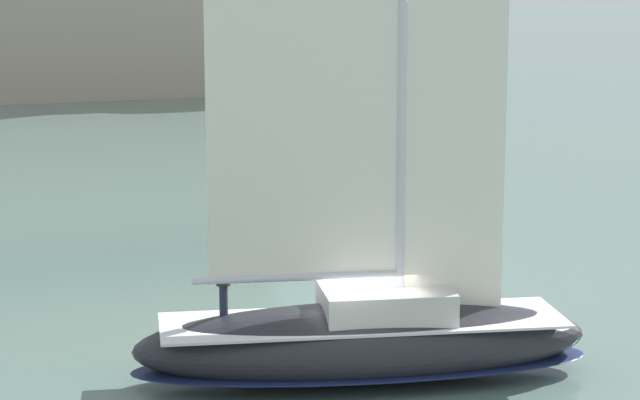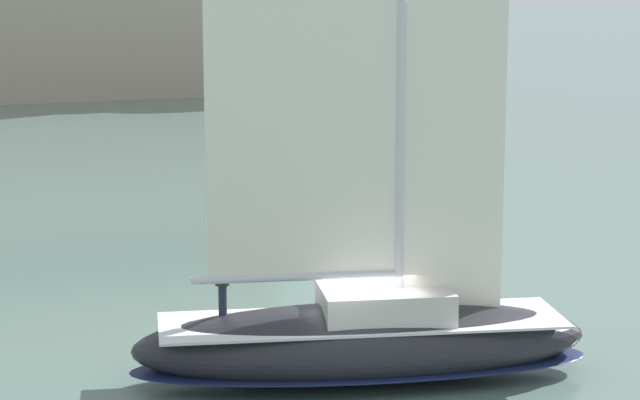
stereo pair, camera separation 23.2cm
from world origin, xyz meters
The scene contains 2 objects.
ground_plane centered at (0.00, 0.00, 0.00)m, with size 400.00×400.00×0.00m, color slate.
sailboat_main centered at (0.02, 0.00, 1.16)m, with size 11.23×5.04×14.90m.
Camera 1 is at (-10.31, -26.07, 9.79)m, focal length 70.00 mm.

